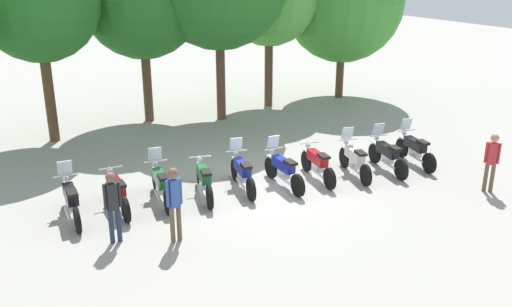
{
  "coord_description": "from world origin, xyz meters",
  "views": [
    {
      "loc": [
        -6.56,
        -12.75,
        6.11
      ],
      "look_at": [
        0.0,
        0.5,
        0.9
      ],
      "focal_mm": 38.12,
      "sensor_mm": 36.0,
      "label": 1
    }
  ],
  "objects_px": {
    "motorcycle_8": "(387,155)",
    "motorcycle_4": "(242,172)",
    "motorcycle_3": "(204,180)",
    "person_0": "(113,202)",
    "motorcycle_0": "(71,200)",
    "motorcycle_9": "(415,149)",
    "motorcycle_1": "(117,192)",
    "tree_1": "(37,1)",
    "tree_5": "(344,2)",
    "motorcycle_2": "(161,184)",
    "motorcycle_5": "(283,169)",
    "person_2": "(492,158)",
    "motorcycle_6": "(317,163)",
    "motorcycle_7": "(354,159)",
    "person_1": "(174,198)"
  },
  "relations": [
    {
      "from": "motorcycle_8",
      "to": "motorcycle_4",
      "type": "bearing_deg",
      "value": 90.26
    },
    {
      "from": "person_1",
      "to": "tree_5",
      "type": "xyz_separation_m",
      "value": [
        11.55,
        10.2,
        3.34
      ]
    },
    {
      "from": "motorcycle_7",
      "to": "motorcycle_9",
      "type": "height_order",
      "value": "same"
    },
    {
      "from": "motorcycle_6",
      "to": "motorcycle_9",
      "type": "bearing_deg",
      "value": -88.2
    },
    {
      "from": "motorcycle_3",
      "to": "tree_1",
      "type": "height_order",
      "value": "tree_1"
    },
    {
      "from": "motorcycle_9",
      "to": "person_1",
      "type": "height_order",
      "value": "person_1"
    },
    {
      "from": "motorcycle_8",
      "to": "tree_1",
      "type": "relative_size",
      "value": 0.31
    },
    {
      "from": "motorcycle_9",
      "to": "person_2",
      "type": "height_order",
      "value": "person_2"
    },
    {
      "from": "motorcycle_3",
      "to": "tree_1",
      "type": "bearing_deg",
      "value": 34.44
    },
    {
      "from": "motorcycle_4",
      "to": "motorcycle_9",
      "type": "height_order",
      "value": "same"
    },
    {
      "from": "motorcycle_1",
      "to": "motorcycle_9",
      "type": "relative_size",
      "value": 1.01
    },
    {
      "from": "motorcycle_7",
      "to": "tree_5",
      "type": "relative_size",
      "value": 0.3
    },
    {
      "from": "motorcycle_3",
      "to": "person_0",
      "type": "height_order",
      "value": "person_0"
    },
    {
      "from": "motorcycle_0",
      "to": "motorcycle_6",
      "type": "xyz_separation_m",
      "value": [
        6.94,
        -0.49,
        -0.01
      ]
    },
    {
      "from": "motorcycle_7",
      "to": "person_2",
      "type": "xyz_separation_m",
      "value": [
        2.65,
        -2.68,
        0.48
      ]
    },
    {
      "from": "motorcycle_1",
      "to": "motorcycle_8",
      "type": "bearing_deg",
      "value": -97.08
    },
    {
      "from": "motorcycle_1",
      "to": "motorcycle_8",
      "type": "relative_size",
      "value": 1.0
    },
    {
      "from": "motorcycle_2",
      "to": "motorcycle_6",
      "type": "xyz_separation_m",
      "value": [
        4.62,
        -0.51,
        -0.01
      ]
    },
    {
      "from": "motorcycle_3",
      "to": "motorcycle_9",
      "type": "height_order",
      "value": "motorcycle_9"
    },
    {
      "from": "motorcycle_1",
      "to": "tree_5",
      "type": "bearing_deg",
      "value": -58.45
    },
    {
      "from": "motorcycle_3",
      "to": "person_0",
      "type": "distance_m",
      "value": 3.2
    },
    {
      "from": "motorcycle_0",
      "to": "person_2",
      "type": "relative_size",
      "value": 1.28
    },
    {
      "from": "motorcycle_8",
      "to": "motorcycle_5",
      "type": "bearing_deg",
      "value": 92.72
    },
    {
      "from": "motorcycle_6",
      "to": "motorcycle_3",
      "type": "bearing_deg",
      "value": 91.58
    },
    {
      "from": "motorcycle_8",
      "to": "tree_5",
      "type": "distance_m",
      "value": 10.49
    },
    {
      "from": "motorcycle_0",
      "to": "motorcycle_9",
      "type": "height_order",
      "value": "same"
    },
    {
      "from": "motorcycle_0",
      "to": "tree_1",
      "type": "bearing_deg",
      "value": -3.34
    },
    {
      "from": "motorcycle_4",
      "to": "tree_5",
      "type": "xyz_separation_m",
      "value": [
        8.88,
        8.11,
        3.9
      ]
    },
    {
      "from": "motorcycle_2",
      "to": "motorcycle_5",
      "type": "height_order",
      "value": "same"
    },
    {
      "from": "motorcycle_2",
      "to": "motorcycle_5",
      "type": "xyz_separation_m",
      "value": [
        3.46,
        -0.52,
        0.0
      ]
    },
    {
      "from": "motorcycle_8",
      "to": "motorcycle_2",
      "type": "bearing_deg",
      "value": 91.24
    },
    {
      "from": "motorcycle_4",
      "to": "person_0",
      "type": "bearing_deg",
      "value": 119.48
    },
    {
      "from": "motorcycle_5",
      "to": "motorcycle_6",
      "type": "height_order",
      "value": "motorcycle_5"
    },
    {
      "from": "motorcycle_2",
      "to": "motorcycle_7",
      "type": "distance_m",
      "value": 5.83
    },
    {
      "from": "person_1",
      "to": "motorcycle_8",
      "type": "bearing_deg",
      "value": -87.85
    },
    {
      "from": "motorcycle_3",
      "to": "motorcycle_7",
      "type": "height_order",
      "value": "motorcycle_7"
    },
    {
      "from": "motorcycle_6",
      "to": "tree_1",
      "type": "xyz_separation_m",
      "value": [
        -6.52,
        7.4,
        4.41
      ]
    },
    {
      "from": "motorcycle_0",
      "to": "motorcycle_1",
      "type": "relative_size",
      "value": 1.0
    },
    {
      "from": "motorcycle_5",
      "to": "tree_5",
      "type": "relative_size",
      "value": 0.31
    },
    {
      "from": "motorcycle_7",
      "to": "person_1",
      "type": "distance_m",
      "value": 6.35
    },
    {
      "from": "motorcycle_3",
      "to": "motorcycle_7",
      "type": "bearing_deg",
      "value": -85.48
    },
    {
      "from": "person_2",
      "to": "tree_1",
      "type": "distance_m",
      "value": 15.12
    },
    {
      "from": "motorcycle_9",
      "to": "motorcycle_5",
      "type": "bearing_deg",
      "value": 95.83
    },
    {
      "from": "motorcycle_3",
      "to": "motorcycle_6",
      "type": "distance_m",
      "value": 3.48
    },
    {
      "from": "motorcycle_0",
      "to": "motorcycle_3",
      "type": "distance_m",
      "value": 3.48
    },
    {
      "from": "motorcycle_8",
      "to": "motorcycle_0",
      "type": "bearing_deg",
      "value": 93.1
    },
    {
      "from": "motorcycle_7",
      "to": "person_0",
      "type": "xyz_separation_m",
      "value": [
        -7.4,
        -0.98,
        0.5
      ]
    },
    {
      "from": "motorcycle_2",
      "to": "motorcycle_7",
      "type": "height_order",
      "value": "same"
    },
    {
      "from": "tree_5",
      "to": "motorcycle_3",
      "type": "bearing_deg",
      "value": -141.06
    },
    {
      "from": "motorcycle_0",
      "to": "tree_5",
      "type": "height_order",
      "value": "tree_5"
    }
  ]
}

